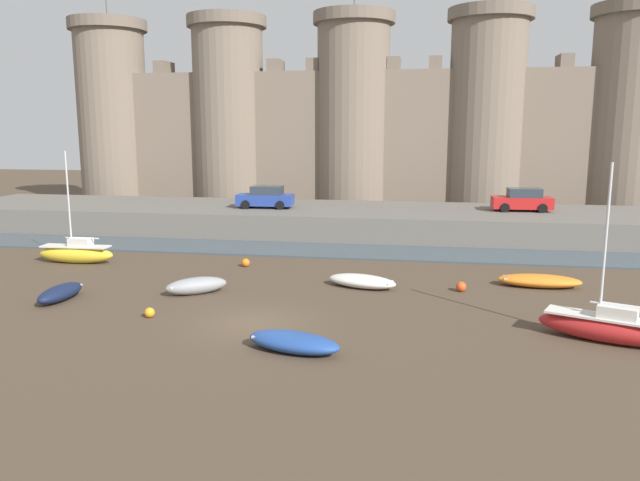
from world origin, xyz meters
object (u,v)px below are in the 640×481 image
object	(u,v)px
mooring_buoy_off_centre	(246,263)
sailboat_foreground_centre	(606,326)
mooring_buoy_near_shore	(150,313)
rowboat_foreground_right	(362,281)
car_quay_centre_east	(266,197)
sailboat_midflat_left	(76,252)
rowboat_foreground_left	(294,342)
mooring_buoy_mid_mud	(461,287)
car_quay_west	(522,200)
rowboat_midflat_right	(60,293)
rowboat_midflat_centre	(539,280)
rowboat_near_channel_right	(196,285)

from	to	relation	value
mooring_buoy_off_centre	sailboat_foreground_centre	bearing A→B (deg)	-30.65
sailboat_foreground_centre	mooring_buoy_near_shore	size ratio (longest dim) A/B	15.63
rowboat_foreground_right	car_quay_centre_east	xyz separation A→B (m)	(-8.66, 14.98, 2.24)
rowboat_foreground_right	sailboat_midflat_left	bearing A→B (deg)	170.51
rowboat_foreground_right	mooring_buoy_off_centre	distance (m)	7.70
mooring_buoy_near_shore	car_quay_centre_east	size ratio (longest dim) A/B	0.10
rowboat_foreground_left	mooring_buoy_mid_mud	distance (m)	11.03
sailboat_midflat_left	car_quay_west	xyz separation A→B (m)	(26.39, 13.53, 1.97)
mooring_buoy_off_centre	car_quay_centre_east	xyz separation A→B (m)	(-1.79, 11.51, 2.34)
rowboat_midflat_right	rowboat_midflat_centre	bearing A→B (deg)	15.74
rowboat_midflat_centre	mooring_buoy_near_shore	bearing A→B (deg)	-154.81
mooring_buoy_mid_mud	car_quay_west	distance (m)	17.20
car_quay_west	rowboat_midflat_centre	bearing A→B (deg)	-94.63
car_quay_west	mooring_buoy_near_shore	bearing A→B (deg)	-128.25
rowboat_midflat_centre	rowboat_foreground_right	distance (m)	8.64
rowboat_foreground_left	car_quay_centre_east	world-z (taller)	car_quay_centre_east
rowboat_near_channel_right	mooring_buoy_off_centre	xyz separation A→B (m)	(0.64, 5.93, -0.18)
rowboat_foreground_right	car_quay_west	xyz separation A→B (m)	(9.70, 16.32, 2.24)
rowboat_foreground_left	sailboat_foreground_centre	world-z (taller)	sailboat_foreground_centre
rowboat_foreground_left	sailboat_foreground_centre	size ratio (longest dim) A/B	0.57
sailboat_foreground_centre	mooring_buoy_off_centre	bearing A→B (deg)	149.35
rowboat_foreground_right	mooring_buoy_near_shore	distance (m)	10.23
rowboat_midflat_centre	car_quay_west	distance (m)	14.99
sailboat_foreground_centre	mooring_buoy_near_shore	xyz separation A→B (m)	(-17.61, -0.01, -0.37)
rowboat_midflat_right	rowboat_foreground_right	world-z (taller)	rowboat_midflat_right
rowboat_midflat_right	mooring_buoy_off_centre	distance (m)	10.17
rowboat_foreground_right	car_quay_centre_east	bearing A→B (deg)	120.05
mooring_buoy_mid_mud	rowboat_midflat_right	bearing A→B (deg)	-165.61
rowboat_foreground_left	mooring_buoy_near_shore	xyz separation A→B (m)	(-6.64, 2.86, -0.15)
car_quay_west	rowboat_near_channel_right	bearing A→B (deg)	-132.49
rowboat_near_channel_right	mooring_buoy_mid_mud	size ratio (longest dim) A/B	6.00
sailboat_foreground_centre	rowboat_foreground_right	xyz separation A→B (m)	(-9.51, 6.24, -0.25)
rowboat_foreground_right	mooring_buoy_mid_mud	size ratio (longest dim) A/B	7.63
sailboat_midflat_left	rowboat_foreground_right	xyz separation A→B (m)	(16.70, -2.79, -0.28)
rowboat_midflat_right	mooring_buoy_off_centre	size ratio (longest dim) A/B	6.41
rowboat_midflat_centre	car_quay_west	size ratio (longest dim) A/B	0.96
rowboat_midflat_right	mooring_buoy_mid_mud	world-z (taller)	rowboat_midflat_right
rowboat_foreground_right	car_quay_centre_east	distance (m)	17.45
rowboat_near_channel_right	car_quay_centre_east	bearing A→B (deg)	93.78
car_quay_west	car_quay_centre_east	bearing A→B (deg)	-175.81
rowboat_midflat_centre	mooring_buoy_off_centre	world-z (taller)	rowboat_midflat_centre
mooring_buoy_mid_mud	mooring_buoy_off_centre	world-z (taller)	mooring_buoy_mid_mud
rowboat_foreground_left	mooring_buoy_near_shore	world-z (taller)	rowboat_foreground_left
rowboat_foreground_right	car_quay_west	bearing A→B (deg)	59.29
rowboat_foreground_right	rowboat_near_channel_right	size ratio (longest dim) A/B	1.27
rowboat_near_channel_right	mooring_buoy_mid_mud	bearing A→B (deg)	11.54
sailboat_foreground_centre	mooring_buoy_off_centre	distance (m)	19.05
rowboat_foreground_left	car_quay_centre_east	xyz separation A→B (m)	(-7.20, 24.09, 2.22)
sailboat_foreground_centre	rowboat_foreground_right	world-z (taller)	sailboat_foreground_centre
sailboat_foreground_centre	car_quay_west	xyz separation A→B (m)	(0.19, 22.57, 1.99)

